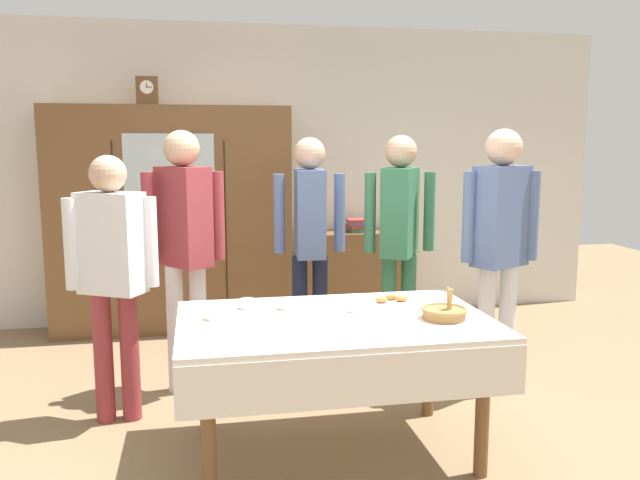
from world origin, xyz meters
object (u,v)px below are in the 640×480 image
dining_table (336,339)px  spoon_near_left (416,330)px  mantel_clock (147,91)px  pastry_plate (392,302)px  spoon_near_right (396,316)px  bookshelf_low (355,275)px  tea_cup_near_right (287,306)px  tea_cup_near_left (248,305)px  person_by_cabinet (310,229)px  tea_cup_mid_left (213,316)px  person_behind_table_left (112,263)px  wall_cabinet (172,220)px  book_stack (356,225)px  bread_basket (444,312)px  tea_cup_center (357,308)px  person_behind_table_right (400,228)px  person_beside_shelf (500,234)px  person_near_right_end (184,234)px

dining_table → spoon_near_left: spoon_near_left is taller
mantel_clock → spoon_near_left: 3.45m
pastry_plate → spoon_near_right: bearing=-102.1°
bookshelf_low → pastry_plate: 2.44m
mantel_clock → tea_cup_near_right: (0.85, -2.36, -1.30)m
tea_cup_near_left → person_by_cabinet: (0.54, 1.10, 0.26)m
tea_cup_mid_left → pastry_plate: tea_cup_mid_left is taller
spoon_near_right → person_behind_table_left: (-1.50, 0.68, 0.21)m
person_behind_table_left → mantel_clock: bearing=86.8°
wall_cabinet → bookshelf_low: (1.66, 0.05, -0.57)m
bookshelf_low → book_stack: 0.48m
pastry_plate → person_behind_table_left: bearing=164.7°
book_stack → bread_basket: size_ratio=0.87×
tea_cup_near_left → tea_cup_near_right: (0.21, -0.05, 0.00)m
tea_cup_near_left → tea_cup_near_right: same height
tea_cup_center → pastry_plate: 0.29m
mantel_clock → spoon_near_right: bearing=-61.6°
pastry_plate → spoon_near_left: bearing=-94.4°
tea_cup_near_left → tea_cup_center: bearing=-18.0°
tea_cup_center → tea_cup_mid_left: size_ratio=1.00×
person_by_cabinet → bread_basket: bearing=-73.1°
bookshelf_low → spoon_near_left: bookshelf_low is taller
person_behind_table_left → spoon_near_right: bearing=-24.3°
wall_cabinet → bookshelf_low: 1.76m
mantel_clock → book_stack: size_ratio=1.15×
book_stack → tea_cup_center: 2.62m
book_stack → tea_cup_near_left: bearing=-116.8°
book_stack → spoon_near_right: (-0.44, -2.63, -0.14)m
person_behind_table_right → person_beside_shelf: bearing=-49.6°
tea_cup_near_right → spoon_near_right: size_ratio=1.09×
person_near_right_end → tea_cup_center: bearing=-47.3°
bookshelf_low → wall_cabinet: bearing=-178.3°
person_by_cabinet → spoon_near_right: bearing=-81.0°
person_near_right_end → mantel_clock: bearing=101.2°
tea_cup_near_right → person_by_cabinet: (0.33, 1.15, 0.26)m
bread_basket → person_behind_table_right: 1.36m
dining_table → tea_cup_mid_left: (-0.62, 0.10, 0.13)m
book_stack → person_near_right_end: size_ratio=0.12×
mantel_clock → spoon_near_left: size_ratio=2.02×
person_near_right_end → book_stack: bearing=45.5°
person_beside_shelf → tea_cup_near_left: bearing=-167.0°
bookshelf_low → person_beside_shelf: bearing=-77.0°
bread_basket → person_beside_shelf: size_ratio=0.14×
tea_cup_near_right → spoon_near_right: bearing=-21.9°
wall_cabinet → pastry_plate: (1.28, -2.33, -0.22)m
mantel_clock → tea_cup_mid_left: mantel_clock is taller
dining_table → mantel_clock: 3.15m
spoon_near_right → bookshelf_low: bearing=80.5°
bookshelf_low → person_near_right_end: (-1.53, -1.56, 0.65)m
tea_cup_near_left → spoon_near_right: size_ratio=1.09×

